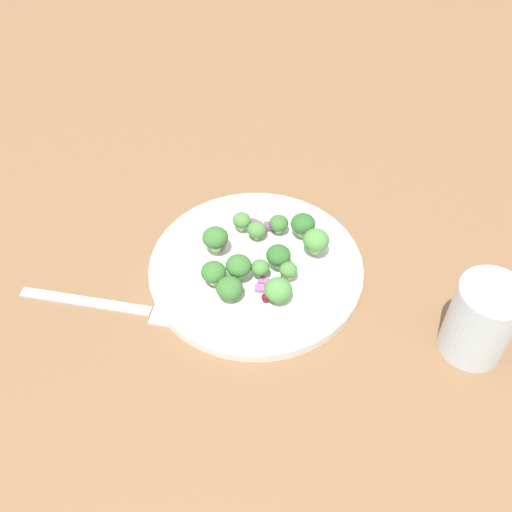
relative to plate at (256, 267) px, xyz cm
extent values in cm
cube|color=brown|center=(-2.46, 1.14, -1.86)|extent=(180.00, 180.00, 2.00)
cylinder|color=white|center=(0.00, 0.00, -0.26)|extent=(24.44, 24.44, 1.20)
torus|color=white|center=(0.00, 0.00, 0.34)|extent=(23.49, 23.49, 1.00)
cylinder|color=white|center=(0.00, 0.00, 0.44)|extent=(14.18, 14.18, 0.20)
cylinder|color=#9EC684|center=(0.75, -5.69, 0.98)|extent=(1.12, 1.12, 1.12)
ellipsoid|color=#4C843D|center=(0.75, -5.69, 2.33)|extent=(3.00, 3.00, 2.25)
cylinder|color=#9EC684|center=(2.70, -3.30, 1.36)|extent=(0.75, 0.75, 0.75)
ellipsoid|color=#477A38|center=(2.70, -3.30, 2.27)|extent=(2.01, 2.01, 1.51)
cylinder|color=#9EC684|center=(-0.17, -2.11, 1.33)|extent=(0.77, 0.77, 0.77)
ellipsoid|color=#477A38|center=(-0.17, -2.11, 2.26)|extent=(2.06, 2.06, 1.54)
cylinder|color=#8EB77A|center=(2.17, -1.36, 1.50)|extent=(1.03, 1.03, 1.03)
ellipsoid|color=#2D6028|center=(2.17, -1.36, 2.74)|extent=(2.75, 2.75, 2.06)
cylinder|color=#9EC684|center=(6.49, 2.59, 1.33)|extent=(1.08, 1.08, 1.08)
ellipsoid|color=#2D6028|center=(6.49, 2.59, 2.63)|extent=(2.89, 2.89, 2.17)
cylinder|color=#ADD18E|center=(-0.10, 5.52, 1.31)|extent=(0.82, 0.82, 0.82)
ellipsoid|color=#477A38|center=(-0.10, 5.52, 2.29)|extent=(2.19, 2.19, 1.64)
cylinder|color=#9EC684|center=(-2.71, -1.64, 1.52)|extent=(1.07, 1.07, 1.07)
ellipsoid|color=#386B2D|center=(-2.71, -1.64, 2.81)|extent=(2.85, 2.85, 2.14)
cylinder|color=#8EB77A|center=(6.91, -0.50, 1.52)|extent=(1.12, 1.12, 1.12)
ellipsoid|color=#4C843D|center=(6.91, -0.50, 2.87)|extent=(3.00, 3.00, 2.25)
cylinder|color=#9EC684|center=(1.23, 3.84, 0.94)|extent=(0.86, 0.86, 0.86)
ellipsoid|color=#477A38|center=(1.23, 3.84, 1.97)|extent=(2.29, 2.29, 1.72)
cylinder|color=#ADD18E|center=(-5.25, -1.55, 1.34)|extent=(1.03, 1.03, 1.03)
ellipsoid|color=#386B2D|center=(-5.25, -1.55, 2.58)|extent=(2.75, 2.75, 2.06)
cylinder|color=#ADD18E|center=(-4.11, -3.89, 0.90)|extent=(1.08, 1.08, 1.08)
ellipsoid|color=#386B2D|center=(-4.11, -3.89, 2.20)|extent=(2.89, 2.89, 2.17)
cylinder|color=#9EC684|center=(3.98, 3.97, 1.08)|extent=(0.86, 0.86, 0.86)
ellipsoid|color=#386B2D|center=(3.98, 3.97, 2.12)|extent=(2.30, 2.30, 1.72)
cylinder|color=#ADD18E|center=(-3.91, 2.98, 1.68)|extent=(1.11, 1.11, 1.11)
ellipsoid|color=#386B2D|center=(-3.91, 2.98, 3.01)|extent=(2.95, 2.95, 2.22)
sphere|color=maroon|center=(-0.56, -5.51, 1.24)|extent=(0.96, 0.96, 0.96)
sphere|color=#4C0A14|center=(-3.28, 3.65, 1.22)|extent=(0.92, 0.92, 0.92)
sphere|color=maroon|center=(3.07, -0.04, 0.90)|extent=(1.00, 1.00, 1.00)
sphere|color=maroon|center=(-2.77, 4.94, 1.33)|extent=(0.87, 0.87, 0.87)
cube|color=#843D75|center=(3.09, 4.92, 1.00)|extent=(1.43, 1.47, 0.41)
cube|color=#A35B93|center=(-0.72, -3.76, 0.84)|extent=(1.33, 1.28, 0.43)
cube|color=#843D75|center=(-4.04, -2.64, 0.75)|extent=(1.18, 1.25, 0.40)
cube|color=#843D75|center=(1.57, 5.97, 0.90)|extent=(1.70, 1.72, 0.41)
cube|color=#A35B93|center=(-0.02, -2.92, 0.86)|extent=(1.44, 1.43, 0.50)
cube|color=#A35B93|center=(-3.34, 3.36, 1.01)|extent=(1.37, 1.27, 0.42)
cube|color=silver|center=(-19.32, 0.71, -0.61)|extent=(13.87, 7.96, 0.50)
cube|color=silver|center=(-11.06, -3.56, -0.61)|extent=(4.30, 3.79, 0.50)
cylinder|color=silver|center=(18.37, -16.10, 3.67)|extent=(6.58, 6.58, 9.06)
camera|label=1|loc=(-12.80, -42.77, 51.41)|focal=41.78mm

